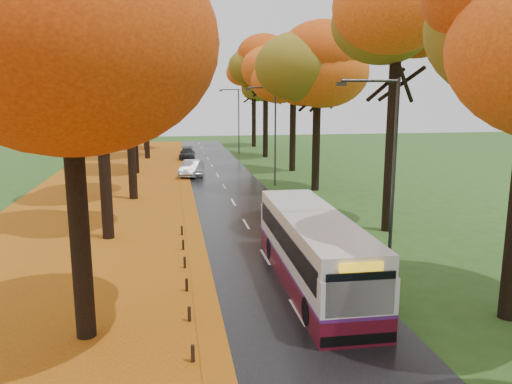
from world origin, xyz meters
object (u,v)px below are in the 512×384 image
object	(u,v)px
streetlamp_near	(388,167)
car_silver	(192,168)
streetlamp_mid	(272,128)
streetlamp_far	(237,116)
car_white	(192,168)
car_dark	(187,153)
bus	(313,248)

from	to	relation	value
streetlamp_near	car_silver	size ratio (longest dim) A/B	1.85
streetlamp_mid	streetlamp_far	bearing A→B (deg)	90.00
streetlamp_far	car_white	world-z (taller)	streetlamp_far
streetlamp_near	car_dark	world-z (taller)	streetlamp_near
streetlamp_far	bus	xyz separation A→B (m)	(-2.70, -43.45, -3.22)
car_white	car_silver	size ratio (longest dim) A/B	0.89
streetlamp_mid	car_white	world-z (taller)	streetlamp_mid
streetlamp_mid	streetlamp_far	distance (m)	22.00
bus	car_silver	distance (m)	27.56
streetlamp_near	streetlamp_mid	bearing A→B (deg)	90.00
bus	car_white	xyz separation A→B (m)	(-3.60, 27.50, -0.80)
bus	car_white	size ratio (longest dim) A/B	2.75
streetlamp_mid	car_dark	distance (m)	19.66
car_white	streetlamp_far	bearing A→B (deg)	59.94
streetlamp_far	bus	distance (m)	43.65
bus	car_silver	size ratio (longest dim) A/B	2.45
car_silver	streetlamp_far	bearing A→B (deg)	84.68
streetlamp_far	car_dark	xyz separation A→B (m)	(-6.30, -3.82, -4.06)
car_white	car_silver	distance (m)	0.19
car_dark	streetlamp_near	bearing A→B (deg)	-77.18
streetlamp_near	streetlamp_far	size ratio (longest dim) A/B	1.00
streetlamp_mid	bus	size ratio (longest dim) A/B	0.76
streetlamp_far	car_dark	distance (m)	8.41
bus	streetlamp_far	bearing A→B (deg)	87.37
streetlamp_near	streetlamp_far	xyz separation A→B (m)	(0.00, 44.00, 0.00)
bus	car_dark	bearing A→B (deg)	96.11
car_white	car_dark	size ratio (longest dim) A/B	0.91
car_white	car_dark	distance (m)	12.13
car_white	car_dark	xyz separation A→B (m)	(0.00, 12.13, -0.04)
streetlamp_near	streetlamp_mid	xyz separation A→B (m)	(0.00, 22.00, 0.00)
streetlamp_far	car_silver	world-z (taller)	streetlamp_far
streetlamp_near	streetlamp_far	bearing A→B (deg)	90.00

